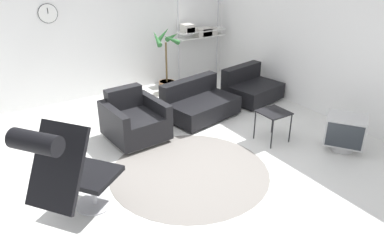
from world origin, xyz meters
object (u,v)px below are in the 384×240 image
object	(u,v)px
couch_second	(251,89)
side_table	(274,115)
lounge_chair	(66,166)
potted_plant	(167,70)
armchair_red	(134,122)
shelf_unit	(200,31)
couch_low	(199,104)
crt_television	(345,132)

from	to	relation	value
couch_second	side_table	world-z (taller)	couch_second
lounge_chair	potted_plant	size ratio (longest dim) A/B	0.96
lounge_chair	armchair_red	size ratio (longest dim) A/B	1.39
couch_second	shelf_unit	distance (m)	1.84
armchair_red	couch_low	bearing A→B (deg)	-177.61
couch_low	armchair_red	bearing A→B (deg)	-4.44
side_table	crt_television	bearing A→B (deg)	-49.23
couch_low	potted_plant	xyz separation A→B (m)	(0.12, 1.37, 0.25)
crt_television	potted_plant	bearing A→B (deg)	-18.16
potted_plant	armchair_red	bearing A→B (deg)	-133.61
couch_low	couch_second	bearing A→B (deg)	174.86
side_table	crt_television	size ratio (longest dim) A/B	0.69
couch_second	shelf_unit	bearing A→B (deg)	-95.94
potted_plant	shelf_unit	world-z (taller)	shelf_unit
side_table	crt_television	world-z (taller)	crt_television
potted_plant	shelf_unit	distance (m)	1.28
side_table	potted_plant	xyz separation A→B (m)	(-0.34, 2.74, 0.05)
side_table	potted_plant	size ratio (longest dim) A/B	0.37
side_table	shelf_unit	world-z (taller)	shelf_unit
crt_television	armchair_red	bearing A→B (deg)	16.06
armchair_red	shelf_unit	world-z (taller)	shelf_unit
armchair_red	side_table	size ratio (longest dim) A/B	1.90
couch_low	shelf_unit	world-z (taller)	shelf_unit
couch_second	shelf_unit	xyz separation A→B (m)	(-0.13, 1.62, 0.85)
couch_second	crt_television	bearing A→B (deg)	75.50
couch_second	potted_plant	world-z (taller)	potted_plant
armchair_red	couch_low	xyz separation A→B (m)	(1.32, 0.14, -0.05)
crt_television	shelf_unit	bearing A→B (deg)	-34.96
potted_plant	couch_low	bearing A→B (deg)	-94.90
couch_low	side_table	bearing A→B (deg)	98.11
lounge_chair	potted_plant	world-z (taller)	potted_plant
armchair_red	crt_television	distance (m)	3.19
couch_low	crt_television	xyz separation A→B (m)	(1.15, -2.17, 0.06)
armchair_red	potted_plant	xyz separation A→B (m)	(1.43, 1.50, 0.20)
couch_low	side_table	xyz separation A→B (m)	(0.46, -1.37, 0.20)
armchair_red	side_table	xyz separation A→B (m)	(1.77, -1.24, 0.15)
lounge_chair	couch_low	bearing A→B (deg)	84.57
lounge_chair	side_table	distance (m)	3.24
lounge_chair	couch_second	size ratio (longest dim) A/B	1.16
armchair_red	potted_plant	distance (m)	2.09
lounge_chair	crt_television	bearing A→B (deg)	46.02
armchair_red	crt_television	bearing A→B (deg)	136.91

